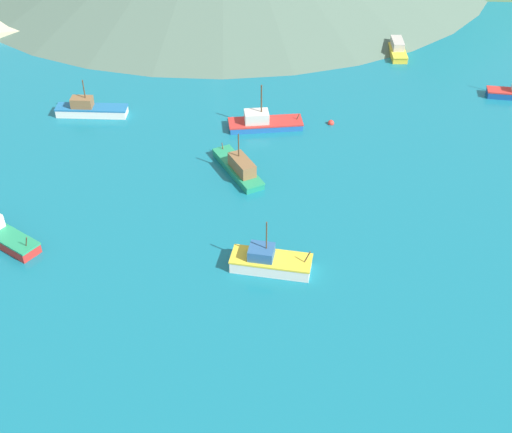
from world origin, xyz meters
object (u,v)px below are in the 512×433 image
object	(u,v)px
fishing_boat_5	(90,109)
fishing_boat_6	(396,46)
fishing_boat_4	(239,167)
fishing_boat_10	(270,261)
buoy_0	(331,123)
fishing_boat_11	(263,122)

from	to	relation	value
fishing_boat_5	fishing_boat_6	xyz separation A→B (m)	(48.66, 10.68, -0.09)
fishing_boat_4	fishing_boat_10	xyz separation A→B (m)	(-0.50, -17.29, 0.01)
fishing_boat_5	fishing_boat_6	distance (m)	49.81
fishing_boat_4	fishing_boat_5	world-z (taller)	fishing_boat_4
fishing_boat_5	fishing_boat_6	size ratio (longest dim) A/B	0.87
fishing_boat_4	fishing_boat_5	xyz separation A→B (m)	(-16.88, 18.60, -0.02)
fishing_boat_4	buoy_0	bearing A→B (deg)	31.83
fishing_boat_6	fishing_boat_10	size ratio (longest dim) A/B	1.34
fishing_boat_10	buoy_0	world-z (taller)	fishing_boat_10
fishing_boat_6	buoy_0	xyz separation A→B (m)	(-17.41, -20.36, -0.64)
fishing_boat_6	fishing_boat_10	bearing A→B (deg)	-124.72
fishing_boat_6	fishing_boat_10	distance (m)	56.66
fishing_boat_4	fishing_boat_5	bearing A→B (deg)	132.24
fishing_boat_10	fishing_boat_11	bearing A→B (deg)	78.01
fishing_boat_5	buoy_0	distance (m)	32.72
fishing_boat_11	fishing_boat_5	bearing A→B (deg)	158.93
fishing_boat_11	buoy_0	world-z (taller)	fishing_boat_11
fishing_boat_4	fishing_boat_10	distance (m)	17.30
fishing_boat_10	buoy_0	xyz separation A→B (m)	(14.86, 26.21, -0.77)
fishing_boat_4	fishing_boat_10	bearing A→B (deg)	-91.65
fishing_boat_11	buoy_0	distance (m)	9.15
buoy_0	fishing_boat_6	bearing A→B (deg)	49.46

